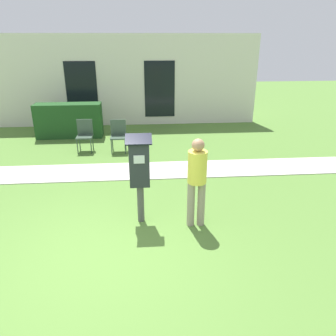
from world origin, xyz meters
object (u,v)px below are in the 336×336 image
parking_meter (139,168)px  outdoor_chair_middle (118,133)px  person_standing (197,176)px  outdoor_chair_left (85,133)px

parking_meter → outdoor_chair_middle: parking_meter is taller
parking_meter → person_standing: (0.95, -0.21, -0.09)m
outdoor_chair_middle → outdoor_chair_left: bearing=172.1°
parking_meter → person_standing: bearing=-12.7°
outdoor_chair_left → outdoor_chair_middle: same height
parking_meter → person_standing: 0.98m
outdoor_chair_left → parking_meter: bearing=-52.5°
person_standing → outdoor_chair_middle: size_ratio=1.76×
outdoor_chair_left → outdoor_chair_middle: bearing=9.1°
parking_meter → person_standing: parking_meter is taller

